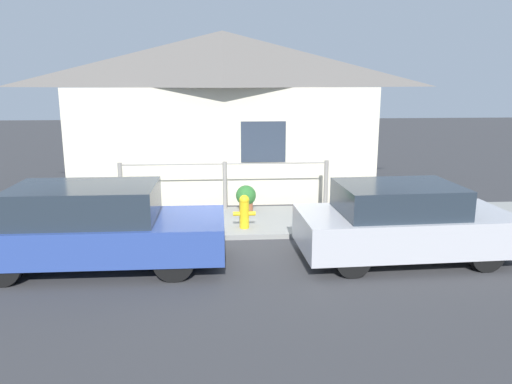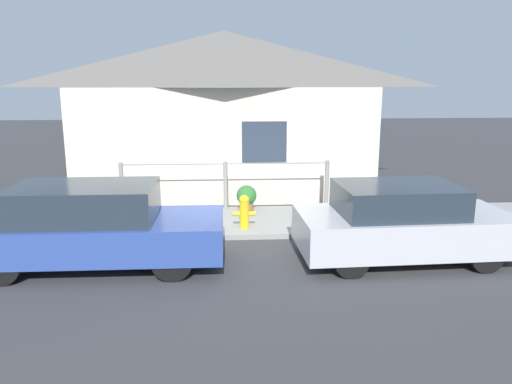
{
  "view_description": "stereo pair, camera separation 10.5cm",
  "coord_description": "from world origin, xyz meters",
  "px_view_note": "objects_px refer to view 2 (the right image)",
  "views": [
    {
      "loc": [
        -0.11,
        -9.36,
        3.11
      ],
      "look_at": [
        0.6,
        0.3,
        0.9
      ],
      "focal_mm": 35.0,
      "sensor_mm": 36.0,
      "label": 1
    },
    {
      "loc": [
        -0.0,
        -9.37,
        3.11
      ],
      "look_at": [
        0.6,
        0.3,
        0.9
      ],
      "focal_mm": 35.0,
      "sensor_mm": 36.0,
      "label": 2
    }
  ],
  "objects_px": {
    "car_left": "(93,226)",
    "potted_plant_by_fence": "(139,201)",
    "potted_plant_near_hydrant": "(247,197)",
    "potted_plant_corner": "(344,203)",
    "car_right": "(402,223)",
    "fire_hydrant": "(244,211)"
  },
  "relations": [
    {
      "from": "car_left",
      "to": "potted_plant_by_fence",
      "type": "distance_m",
      "value": 2.85
    },
    {
      "from": "car_left",
      "to": "potted_plant_near_hydrant",
      "type": "distance_m",
      "value": 4.11
    },
    {
      "from": "car_left",
      "to": "potted_plant_corner",
      "type": "relative_size",
      "value": 7.45
    },
    {
      "from": "car_left",
      "to": "potted_plant_near_hydrant",
      "type": "xyz_separation_m",
      "value": [
        2.7,
        3.08,
        -0.27
      ]
    },
    {
      "from": "car_right",
      "to": "potted_plant_corner",
      "type": "distance_m",
      "value": 2.55
    },
    {
      "from": "car_right",
      "to": "fire_hydrant",
      "type": "distance_m",
      "value": 3.18
    },
    {
      "from": "car_left",
      "to": "potted_plant_near_hydrant",
      "type": "relative_size",
      "value": 7.03
    },
    {
      "from": "car_left",
      "to": "potted_plant_by_fence",
      "type": "bearing_deg",
      "value": 84.46
    },
    {
      "from": "car_left",
      "to": "car_right",
      "type": "relative_size",
      "value": 1.14
    },
    {
      "from": "car_right",
      "to": "potted_plant_corner",
      "type": "bearing_deg",
      "value": 97.24
    },
    {
      "from": "fire_hydrant",
      "to": "potted_plant_by_fence",
      "type": "height_order",
      "value": "fire_hydrant"
    },
    {
      "from": "car_left",
      "to": "car_right",
      "type": "height_order",
      "value": "car_left"
    },
    {
      "from": "car_left",
      "to": "potted_plant_corner",
      "type": "distance_m",
      "value": 5.46
    },
    {
      "from": "fire_hydrant",
      "to": "potted_plant_by_fence",
      "type": "bearing_deg",
      "value": 154.42
    },
    {
      "from": "potted_plant_corner",
      "to": "car_left",
      "type": "bearing_deg",
      "value": -152.72
    },
    {
      "from": "potted_plant_near_hydrant",
      "to": "potted_plant_corner",
      "type": "relative_size",
      "value": 1.06
    },
    {
      "from": "potted_plant_by_fence",
      "to": "potted_plant_corner",
      "type": "xyz_separation_m",
      "value": [
        4.57,
        -0.33,
        -0.04
      ]
    },
    {
      "from": "car_right",
      "to": "fire_hydrant",
      "type": "height_order",
      "value": "car_right"
    },
    {
      "from": "fire_hydrant",
      "to": "potted_plant_by_fence",
      "type": "relative_size",
      "value": 1.09
    },
    {
      "from": "potted_plant_near_hydrant",
      "to": "potted_plant_corner",
      "type": "distance_m",
      "value": 2.22
    },
    {
      "from": "potted_plant_corner",
      "to": "potted_plant_near_hydrant",
      "type": "bearing_deg",
      "value": 164.69
    },
    {
      "from": "potted_plant_by_fence",
      "to": "potted_plant_corner",
      "type": "bearing_deg",
      "value": -4.15
    }
  ]
}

